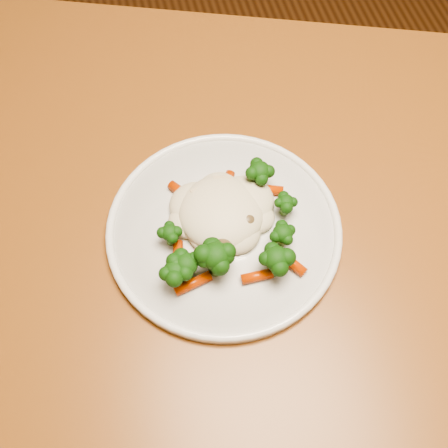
{
  "coord_description": "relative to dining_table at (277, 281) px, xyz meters",
  "views": [
    {
      "loc": [
        -0.45,
        -0.52,
        1.35
      ],
      "look_at": [
        -0.37,
        -0.2,
        0.77
      ],
      "focal_mm": 45.0,
      "sensor_mm": 36.0,
      "label": 1
    }
  ],
  "objects": [
    {
      "name": "plate",
      "position": [
        -0.07,
        0.04,
        0.1
      ],
      "size": [
        0.28,
        0.28,
        0.01
      ],
      "primitive_type": "cylinder",
      "color": "white",
      "rests_on": "dining_table"
    },
    {
      "name": "meal",
      "position": [
        -0.07,
        0.03,
        0.13
      ],
      "size": [
        0.18,
        0.17,
        0.05
      ],
      "color": "beige",
      "rests_on": "plate"
    },
    {
      "name": "dining_table",
      "position": [
        0.0,
        0.0,
        0.0
      ],
      "size": [
        1.4,
        1.17,
        0.75
      ],
      "rotation": [
        0.0,
        0.0,
        -0.35
      ],
      "color": "brown",
      "rests_on": "ground"
    }
  ]
}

